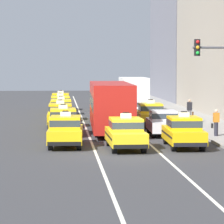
{
  "coord_description": "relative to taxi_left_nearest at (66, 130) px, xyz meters",
  "views": [
    {
      "loc": [
        -3.33,
        -32.39,
        4.42
      ],
      "look_at": [
        0.04,
        10.92,
        1.3
      ],
      "focal_mm": 105.77,
      "sensor_mm": 36.0,
      "label": 1
    }
  ],
  "objects": [
    {
      "name": "sidewalk_curb",
      "position": [
        10.28,
        11.92,
        -0.8
      ],
      "size": [
        4.0,
        90.0,
        0.15
      ],
      "primitive_type": "cube",
      "color": "gray",
      "rests_on": "ground"
    },
    {
      "name": "ground_plane",
      "position": [
        3.08,
        -3.08,
        -0.88
      ],
      "size": [
        160.0,
        160.0,
        0.0
      ],
      "primitive_type": "plane",
      "color": "#353538"
    },
    {
      "name": "taxi_center_third",
      "position": [
        3.19,
        16.98,
        0.0
      ],
      "size": [
        1.84,
        4.57,
        1.96
      ],
      "color": "black",
      "rests_on": "ground"
    },
    {
      "name": "sedan_right_fourth",
      "position": [
        6.25,
        16.98,
        -0.03
      ],
      "size": [
        1.83,
        4.33,
        1.58
      ],
      "color": "black",
      "rests_on": "ground"
    },
    {
      "name": "taxi_left_second",
      "position": [
        -0.12,
        6.17,
        0.0
      ],
      "size": [
        1.85,
        4.57,
        1.96
      ],
      "color": "black",
      "rests_on": "ground"
    },
    {
      "name": "taxi_right_sixth",
      "position": [
        6.44,
        30.98,
        0.0
      ],
      "size": [
        1.94,
        4.61,
        1.96
      ],
      "color": "black",
      "rests_on": "ground"
    },
    {
      "name": "lane_stripe_left_center",
      "position": [
        1.48,
        16.92,
        -0.87
      ],
      "size": [
        0.14,
        80.0,
        0.01
      ],
      "primitive_type": "cube",
      "color": "silver",
      "rests_on": "ground"
    },
    {
      "name": "taxi_right_nearest",
      "position": [
        6.27,
        -0.9,
        0.0
      ],
      "size": [
        1.93,
        4.61,
        1.96
      ],
      "color": "black",
      "rests_on": "ground"
    },
    {
      "name": "box_truck_right_fifth",
      "position": [
        6.31,
        24.24,
        0.9
      ],
      "size": [
        2.35,
        6.98,
        3.27
      ],
      "color": "black",
      "rests_on": "ground"
    },
    {
      "name": "sedan_right_second",
      "position": [
        6.11,
        5.16,
        -0.03
      ],
      "size": [
        1.91,
        4.36,
        1.58
      ],
      "color": "black",
      "rests_on": "ground"
    },
    {
      "name": "taxi_left_fourth",
      "position": [
        -0.24,
        17.13,
        0.0
      ],
      "size": [
        1.83,
        4.56,
        1.96
      ],
      "color": "black",
      "rests_on": "ground"
    },
    {
      "name": "taxi_left_fifth",
      "position": [
        -0.3,
        22.9,
        0.0
      ],
      "size": [
        1.94,
        4.61,
        1.96
      ],
      "color": "black",
      "rests_on": "ground"
    },
    {
      "name": "taxi_left_nearest",
      "position": [
        0.0,
        0.0,
        0.0
      ],
      "size": [
        1.99,
        4.63,
        1.96
      ],
      "color": "black",
      "rests_on": "ground"
    },
    {
      "name": "lane_stripe_center_right",
      "position": [
        4.68,
        16.92,
        -0.87
      ],
      "size": [
        0.14,
        80.0,
        0.01
      ],
      "primitive_type": "cube",
      "color": "silver",
      "rests_on": "ground"
    },
    {
      "name": "taxi_right_third",
      "position": [
        6.16,
        11.33,
        0.0
      ],
      "size": [
        1.95,
        4.61,
        1.96
      ],
      "color": "black",
      "rests_on": "ground"
    },
    {
      "name": "pedestrian_mid_block",
      "position": [
        9.03,
        3.3,
        0.07
      ],
      "size": [
        0.47,
        0.24,
        1.61
      ],
      "color": "#23232D",
      "rests_on": "sidewalk_curb"
    },
    {
      "name": "taxi_left_sixth",
      "position": [
        -0.26,
        28.5,
        0.0
      ],
      "size": [
        1.92,
        4.6,
        1.96
      ],
      "color": "black",
      "rests_on": "ground"
    },
    {
      "name": "taxi_left_third",
      "position": [
        -0.29,
        11.41,
        0.0
      ],
      "size": [
        1.85,
        4.57,
        1.96
      ],
      "color": "black",
      "rests_on": "ground"
    },
    {
      "name": "taxi_center_nearest",
      "position": [
        3.11,
        -1.43,
        0.0
      ],
      "size": [
        1.89,
        4.59,
        1.96
      ],
      "color": "black",
      "rests_on": "ground"
    },
    {
      "name": "pedestrian_near_crosswalk",
      "position": [
        9.21,
        12.29,
        0.14
      ],
      "size": [
        0.47,
        0.24,
        1.73
      ],
      "color": "slate",
      "rests_on": "sidewalk_curb"
    },
    {
      "name": "bus_center_second",
      "position": [
        3.01,
        7.79,
        0.94
      ],
      "size": [
        2.79,
        11.26,
        3.22
      ],
      "color": "black",
      "rests_on": "ground"
    }
  ]
}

